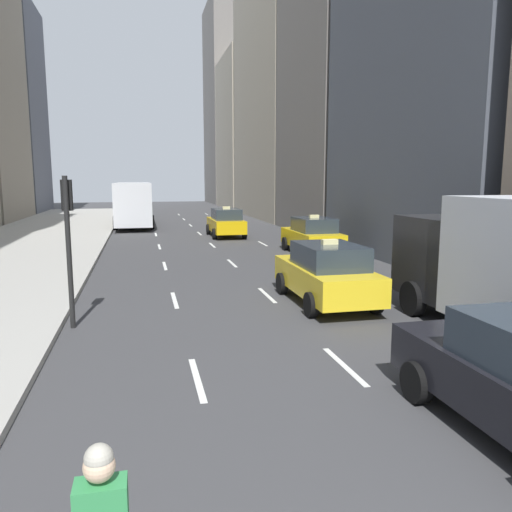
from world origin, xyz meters
TOP-DOWN VIEW (x-y plane):
  - sidewalk_left at (-7.00, 27.00)m, footprint 8.00×66.00m
  - lane_markings at (2.60, 23.00)m, footprint 5.72×56.00m
  - building_row_right at (12.00, 42.14)m, footprint 6.00×81.28m
  - taxi_lead at (4.00, 29.84)m, footprint 2.02×4.40m
  - taxi_second at (4.00, 12.66)m, footprint 2.02×4.40m
  - taxi_third at (6.80, 21.84)m, footprint 2.02×4.40m
  - city_bus at (-1.61, 38.88)m, footprint 2.80×11.61m
  - traffic_light_pole at (-2.75, 11.87)m, footprint 0.24×0.42m

SIDE VIEW (x-z plane):
  - lane_markings at x=2.60m, z-range 0.00..0.01m
  - sidewalk_left at x=-7.00m, z-range 0.00..0.15m
  - taxi_lead at x=4.00m, z-range -0.05..1.82m
  - taxi_second at x=4.00m, z-range -0.05..1.82m
  - taxi_third at x=6.80m, z-range -0.05..1.82m
  - city_bus at x=-1.61m, z-range 0.16..3.41m
  - traffic_light_pole at x=-2.75m, z-range 0.61..4.21m
  - building_row_right at x=12.00m, z-range -1.93..26.39m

